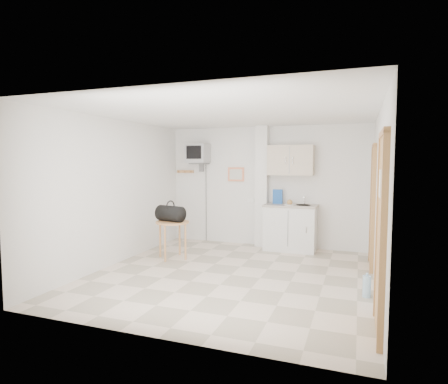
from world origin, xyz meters
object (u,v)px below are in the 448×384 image
(round_table, at_px, (172,227))
(water_bottle, at_px, (367,286))
(crt_television, at_px, (198,154))
(duffel_bag, at_px, (171,213))

(round_table, bearing_deg, water_bottle, -15.22)
(crt_television, distance_m, round_table, 1.96)
(round_table, distance_m, duffel_bag, 0.24)
(round_table, relative_size, water_bottle, 2.14)
(crt_television, height_order, water_bottle, crt_television)
(duffel_bag, distance_m, water_bottle, 3.54)
(duffel_bag, bearing_deg, water_bottle, -1.00)
(crt_television, bearing_deg, round_table, -85.48)
(round_table, height_order, duffel_bag, duffel_bag)
(crt_television, relative_size, water_bottle, 6.73)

